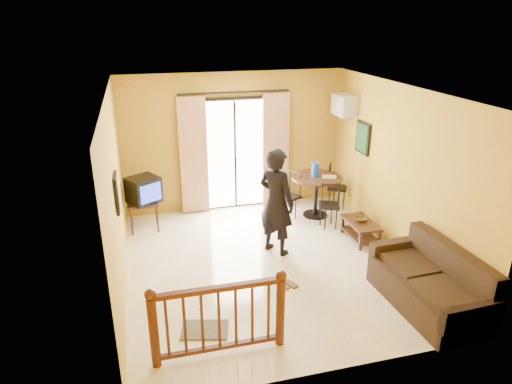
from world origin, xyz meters
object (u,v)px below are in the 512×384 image
object	(u,v)px
coffee_table	(361,228)
standing_person	(276,202)
sofa	(431,285)
dining_table	(316,185)
television	(143,190)

from	to	relation	value
coffee_table	standing_person	size ratio (longest dim) A/B	0.44
coffee_table	sofa	size ratio (longest dim) A/B	0.43
dining_table	television	bearing A→B (deg)	176.29
sofa	television	bearing A→B (deg)	134.25
coffee_table	standing_person	xyz separation A→B (m)	(-1.61, -0.02, 0.68)
coffee_table	sofa	world-z (taller)	sofa
dining_table	standing_person	distance (m)	1.75
television	coffee_table	bearing A→B (deg)	-51.81
sofa	standing_person	distance (m)	2.69
dining_table	sofa	bearing A→B (deg)	-83.20
television	standing_person	world-z (taller)	standing_person
television	sofa	world-z (taller)	television
dining_table	sofa	distance (m)	3.34
dining_table	coffee_table	xyz separation A→B (m)	(0.39, -1.21, -0.43)
sofa	standing_person	bearing A→B (deg)	125.59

